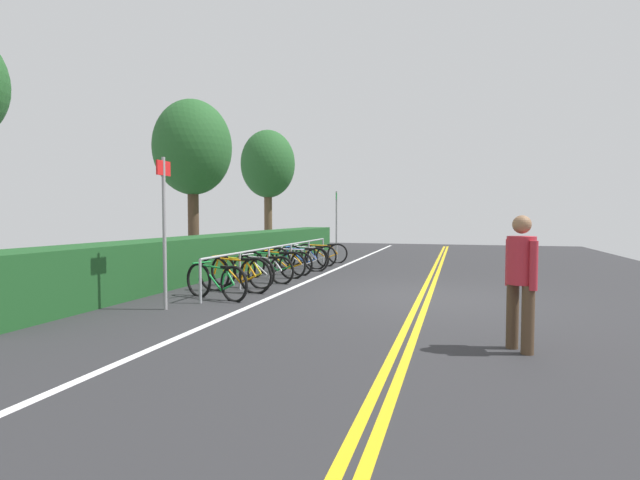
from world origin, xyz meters
The scene contains 21 objects.
ground_plane centered at (0.00, 0.00, -0.03)m, with size 35.84×13.31×0.05m, color #2B2B2D.
centre_line_yellow_inner centered at (0.00, -0.08, 0.00)m, with size 32.26×0.10×0.00m, color gold.
centre_line_yellow_outer centered at (0.00, 0.08, 0.00)m, with size 32.26×0.10×0.00m, color gold.
bike_lane_stripe_white centered at (0.00, 2.82, 0.00)m, with size 32.26×0.12×0.00m, color white.
bike_rack centered at (2.29, 3.79, 0.62)m, with size 8.14×0.05×0.80m.
bicycle_0 centered at (-1.25, 3.75, 0.33)m, with size 0.65×1.56×0.70m.
bicycle_1 centered at (-0.41, 3.77, 0.36)m, with size 0.46×1.72×0.77m.
bicycle_2 centered at (0.28, 3.94, 0.34)m, with size 0.50×1.69×0.72m.
bicycle_3 centered at (1.08, 3.79, 0.32)m, with size 0.48×1.68×0.69m.
bicycle_4 centered at (1.90, 3.87, 0.34)m, with size 0.46×1.77×0.73m.
bicycle_5 centered at (2.68, 3.86, 0.32)m, with size 0.46×1.72×0.68m.
bicycle_6 centered at (3.40, 3.71, 0.34)m, with size 0.65×1.72×0.73m.
bicycle_7 centered at (4.20, 3.87, 0.32)m, with size 0.46×1.64×0.68m.
bicycle_8 centered at (4.98, 3.84, 0.32)m, with size 0.46×1.75×0.69m.
bicycle_9 centered at (5.90, 3.71, 0.33)m, with size 0.69×1.65×0.70m.
pedestrian centered at (-3.47, -1.30, 0.89)m, with size 0.43×0.32×1.56m.
sign_post_near centered at (-2.42, 4.05, 1.50)m, with size 0.36×0.06×2.52m.
sign_post_far centered at (7.54, 3.62, 1.46)m, with size 0.36×0.09×2.44m.
hedge_backdrop centered at (3.79, 5.72, 0.52)m, with size 17.09×1.15×1.03m, color #1C4C21.
tree_mid centered at (3.75, 7.17, 3.59)m, with size 2.36×2.36×5.06m.
tree_far_right centered at (10.23, 7.35, 3.75)m, with size 2.33×2.33×5.25m.
Camera 1 is at (-9.39, -0.61, 1.55)m, focal length 27.23 mm.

